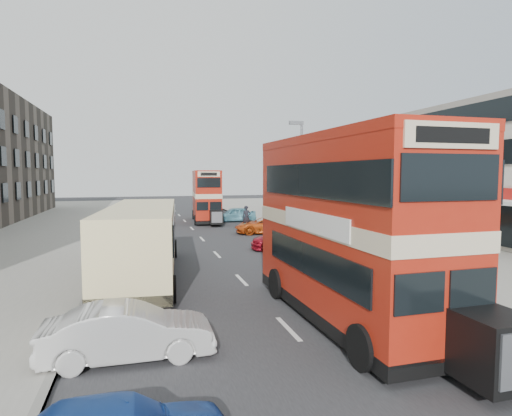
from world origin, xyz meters
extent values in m
plane|color=#28282B|center=(0.00, 0.00, 0.00)|extent=(160.00, 160.00, 0.00)
cube|color=#28282B|center=(0.00, 20.00, 0.01)|extent=(12.00, 90.00, 0.01)
cube|color=gray|center=(12.00, 20.00, 0.07)|extent=(12.00, 90.00, 0.15)
cube|color=gray|center=(-12.00, 20.00, 0.07)|extent=(12.00, 90.00, 0.15)
cube|color=gray|center=(-6.10, 20.00, 0.07)|extent=(0.20, 90.00, 0.16)
cube|color=gray|center=(6.10, 20.00, 0.07)|extent=(0.20, 90.00, 0.16)
cube|color=beige|center=(20.00, 22.00, 4.50)|extent=(8.00, 46.00, 9.00)
cube|color=black|center=(15.95, 22.00, 1.60)|extent=(0.10, 44.00, 2.40)
cube|color=gray|center=(20.00, 22.00, 9.10)|extent=(8.20, 46.20, 0.40)
cube|color=white|center=(15.10, 22.00, 3.00)|extent=(1.80, 44.00, 0.20)
cylinder|color=slate|center=(6.60, 18.00, 4.00)|extent=(0.16, 0.16, 8.00)
cube|color=slate|center=(6.20, 18.00, 8.00)|extent=(1.00, 0.20, 0.25)
cube|color=black|center=(2.02, 2.34, 0.38)|extent=(2.93, 8.78, 0.38)
cube|color=#9C1C0E|center=(2.02, 2.34, 1.69)|extent=(2.91, 8.78, 2.40)
cube|color=beige|center=(2.02, 2.34, 3.05)|extent=(2.95, 8.82, 0.49)
cube|color=#9C1C0E|center=(2.02, 2.34, 4.36)|extent=(2.91, 8.78, 2.29)
cube|color=#9C1C0E|center=(2.02, 2.34, 5.59)|extent=(2.93, 8.80, 0.27)
cube|color=black|center=(2.81, -2.65, 0.98)|extent=(1.34, 1.34, 1.42)
cube|color=black|center=(1.96, 30.91, 0.32)|extent=(2.95, 7.57, 0.32)
cube|color=#9C1C0E|center=(1.96, 30.91, 1.43)|extent=(2.93, 7.57, 2.03)
cube|color=beige|center=(1.96, 30.91, 2.59)|extent=(2.97, 7.61, 0.42)
cube|color=#9C1C0E|center=(1.96, 30.91, 3.70)|extent=(2.93, 7.57, 1.94)
cube|color=#9C1C0E|center=(1.96, 30.91, 4.74)|extent=(2.95, 7.59, 0.23)
cube|color=black|center=(2.18, 26.63, 0.83)|extent=(1.20, 1.20, 1.20)
cube|color=black|center=(-4.08, 9.73, 0.44)|extent=(3.68, 11.18, 0.44)
cube|color=beige|center=(-4.08, 9.73, 1.70)|extent=(3.66, 11.18, 2.86)
imported|color=silver|center=(-4.46, 1.09, 0.68)|extent=(4.13, 1.44, 1.36)
imported|color=#AB1122|center=(4.44, 14.60, 0.65)|extent=(4.66, 2.27, 1.31)
imported|color=#D65315|center=(5.04, 21.52, 0.64)|extent=(4.82, 2.68, 1.27)
imported|color=#5EA7BC|center=(4.51, 30.05, 0.70)|extent=(4.17, 1.88, 1.39)
imported|color=gray|center=(7.85, 14.57, 0.95)|extent=(0.62, 0.44, 1.60)
imported|color=gray|center=(3.70, 21.97, 0.42)|extent=(0.61, 1.60, 0.83)
imported|color=black|center=(3.70, 21.97, 1.24)|extent=(0.66, 0.45, 1.77)
camera|label=1|loc=(-4.13, -9.55, 4.55)|focal=30.00mm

